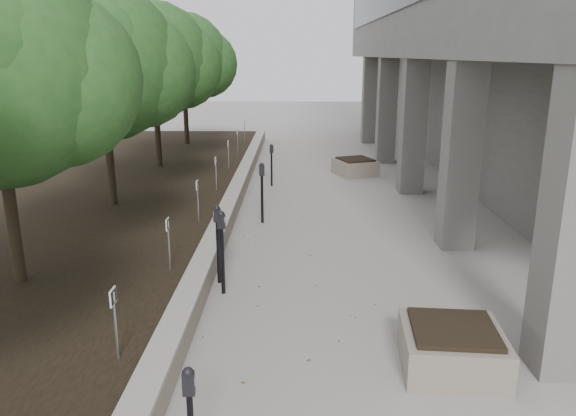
{
  "coord_description": "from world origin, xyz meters",
  "views": [
    {
      "loc": [
        -0.12,
        -5.7,
        4.11
      ],
      "look_at": [
        -0.27,
        5.09,
        1.11
      ],
      "focal_mm": 34.55,
      "sensor_mm": 36.0,
      "label": 1
    }
  ],
  "objects_px": {
    "crabapple_tree_3": "(104,96)",
    "parking_meter_3": "(222,253)",
    "parking_meter_2": "(218,245)",
    "parking_meter_4": "(262,193)",
    "planter_front": "(452,347)",
    "crabapple_tree_4": "(155,85)",
    "parking_meter_5": "(272,165)",
    "planter_back": "(355,167)",
    "crabapple_tree_5": "(184,79)"
  },
  "relations": [
    {
      "from": "crabapple_tree_3",
      "to": "parking_meter_3",
      "type": "distance_m",
      "value": 6.2
    },
    {
      "from": "parking_meter_2",
      "to": "parking_meter_4",
      "type": "bearing_deg",
      "value": 62.16
    },
    {
      "from": "parking_meter_4",
      "to": "planter_front",
      "type": "xyz_separation_m",
      "value": [
        2.95,
        -6.69,
        -0.46
      ]
    },
    {
      "from": "crabapple_tree_4",
      "to": "parking_meter_5",
      "type": "xyz_separation_m",
      "value": [
        3.91,
        -1.27,
        -2.44
      ]
    },
    {
      "from": "parking_meter_4",
      "to": "planter_front",
      "type": "bearing_deg",
      "value": -75.84
    },
    {
      "from": "parking_meter_3",
      "to": "planter_front",
      "type": "distance_m",
      "value": 4.17
    },
    {
      "from": "parking_meter_4",
      "to": "planter_back",
      "type": "height_order",
      "value": "parking_meter_4"
    },
    {
      "from": "crabapple_tree_4",
      "to": "planter_front",
      "type": "distance_m",
      "value": 14.07
    },
    {
      "from": "parking_meter_2",
      "to": "parking_meter_5",
      "type": "height_order",
      "value": "parking_meter_2"
    },
    {
      "from": "crabapple_tree_4",
      "to": "parking_meter_5",
      "type": "bearing_deg",
      "value": -18.03
    },
    {
      "from": "parking_meter_4",
      "to": "planter_back",
      "type": "xyz_separation_m",
      "value": [
        2.94,
        5.81,
        -0.48
      ]
    },
    {
      "from": "crabapple_tree_4",
      "to": "parking_meter_4",
      "type": "xyz_separation_m",
      "value": [
        3.85,
        -5.31,
        -2.35
      ]
    },
    {
      "from": "crabapple_tree_4",
      "to": "parking_meter_2",
      "type": "relative_size",
      "value": 3.63
    },
    {
      "from": "parking_meter_3",
      "to": "parking_meter_2",
      "type": "bearing_deg",
      "value": 115.55
    },
    {
      "from": "planter_back",
      "to": "crabapple_tree_4",
      "type": "bearing_deg",
      "value": -175.79
    },
    {
      "from": "crabapple_tree_5",
      "to": "planter_back",
      "type": "height_order",
      "value": "crabapple_tree_5"
    },
    {
      "from": "crabapple_tree_4",
      "to": "parking_meter_2",
      "type": "xyz_separation_m",
      "value": [
        3.27,
        -9.13,
        -2.37
      ]
    },
    {
      "from": "crabapple_tree_5",
      "to": "planter_back",
      "type": "relative_size",
      "value": 4.29
    },
    {
      "from": "parking_meter_3",
      "to": "parking_meter_5",
      "type": "relative_size",
      "value": 1.12
    },
    {
      "from": "parking_meter_3",
      "to": "parking_meter_4",
      "type": "relative_size",
      "value": 0.99
    },
    {
      "from": "crabapple_tree_5",
      "to": "parking_meter_3",
      "type": "distance_m",
      "value": 15.19
    },
    {
      "from": "parking_meter_3",
      "to": "planter_front",
      "type": "relative_size",
      "value": 1.16
    },
    {
      "from": "parking_meter_2",
      "to": "parking_meter_4",
      "type": "distance_m",
      "value": 3.86
    },
    {
      "from": "crabapple_tree_3",
      "to": "planter_back",
      "type": "height_order",
      "value": "crabapple_tree_3"
    },
    {
      "from": "crabapple_tree_3",
      "to": "crabapple_tree_5",
      "type": "distance_m",
      "value": 10.0
    },
    {
      "from": "parking_meter_2",
      "to": "parking_meter_3",
      "type": "height_order",
      "value": "parking_meter_3"
    },
    {
      "from": "crabapple_tree_5",
      "to": "parking_meter_5",
      "type": "xyz_separation_m",
      "value": [
        3.91,
        -6.27,
        -2.44
      ]
    },
    {
      "from": "crabapple_tree_3",
      "to": "crabapple_tree_4",
      "type": "relative_size",
      "value": 1.0
    },
    {
      "from": "parking_meter_4",
      "to": "parking_meter_5",
      "type": "xyz_separation_m",
      "value": [
        0.07,
        4.04,
        -0.09
      ]
    },
    {
      "from": "crabapple_tree_3",
      "to": "parking_meter_4",
      "type": "height_order",
      "value": "crabapple_tree_3"
    },
    {
      "from": "crabapple_tree_3",
      "to": "crabapple_tree_5",
      "type": "bearing_deg",
      "value": 90.0
    },
    {
      "from": "crabapple_tree_4",
      "to": "parking_meter_4",
      "type": "height_order",
      "value": "crabapple_tree_4"
    },
    {
      "from": "parking_meter_3",
      "to": "planter_back",
      "type": "height_order",
      "value": "parking_meter_3"
    },
    {
      "from": "parking_meter_2",
      "to": "parking_meter_3",
      "type": "relative_size",
      "value": 0.98
    },
    {
      "from": "crabapple_tree_5",
      "to": "parking_meter_4",
      "type": "bearing_deg",
      "value": -69.54
    },
    {
      "from": "parking_meter_3",
      "to": "planter_back",
      "type": "distance_m",
      "value": 10.67
    },
    {
      "from": "parking_meter_2",
      "to": "crabapple_tree_5",
      "type": "bearing_deg",
      "value": 83.84
    },
    {
      "from": "crabapple_tree_5",
      "to": "planter_front",
      "type": "bearing_deg",
      "value": -68.21
    },
    {
      "from": "crabapple_tree_3",
      "to": "planter_back",
      "type": "bearing_deg",
      "value": 39.04
    },
    {
      "from": "parking_meter_3",
      "to": "planter_back",
      "type": "relative_size",
      "value": 1.21
    },
    {
      "from": "crabapple_tree_5",
      "to": "parking_meter_3",
      "type": "xyz_separation_m",
      "value": [
        3.4,
        -14.61,
        -2.35
      ]
    },
    {
      "from": "parking_meter_2",
      "to": "parking_meter_3",
      "type": "bearing_deg",
      "value": -93.14
    },
    {
      "from": "parking_meter_4",
      "to": "parking_meter_3",
      "type": "bearing_deg",
      "value": -105.53
    },
    {
      "from": "crabapple_tree_3",
      "to": "parking_meter_4",
      "type": "distance_m",
      "value": 4.52
    },
    {
      "from": "crabapple_tree_4",
      "to": "planter_back",
      "type": "xyz_separation_m",
      "value": [
        6.78,
        0.5,
        -2.82
      ]
    },
    {
      "from": "parking_meter_4",
      "to": "planter_front",
      "type": "distance_m",
      "value": 7.32
    },
    {
      "from": "crabapple_tree_5",
      "to": "parking_meter_3",
      "type": "bearing_deg",
      "value": -76.89
    },
    {
      "from": "parking_meter_4",
      "to": "planter_front",
      "type": "height_order",
      "value": "parking_meter_4"
    },
    {
      "from": "crabapple_tree_4",
      "to": "parking_meter_5",
      "type": "height_order",
      "value": "crabapple_tree_4"
    },
    {
      "from": "parking_meter_3",
      "to": "planter_front",
      "type": "bearing_deg",
      "value": -25.63
    }
  ]
}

